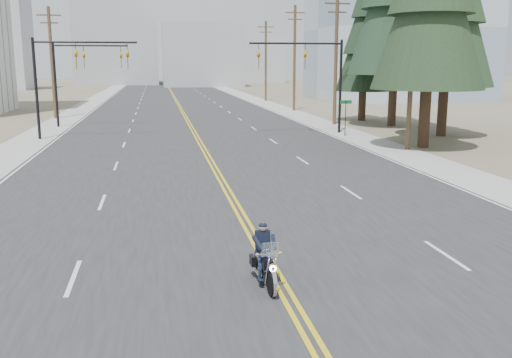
{
  "coord_description": "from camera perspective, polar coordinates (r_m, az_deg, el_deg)",
  "views": [
    {
      "loc": [
        -2.81,
        -10.0,
        5.27
      ],
      "look_at": [
        0.28,
        7.76,
        1.6
      ],
      "focal_mm": 40.0,
      "sensor_mm": 36.0,
      "label": 1
    }
  ],
  "objects": [
    {
      "name": "utility_pole_e",
      "position": [
        81.45,
        0.98,
        11.83
      ],
      "size": [
        2.2,
        0.3,
        11.0
      ],
      "color": "brown",
      "rests_on": "ground"
    },
    {
      "name": "ground_plane",
      "position": [
        11.64,
        5.4,
        -15.45
      ],
      "size": [
        400.0,
        400.0,
        0.0
      ],
      "primitive_type": "plane",
      "color": "#776D56",
      "rests_on": "ground"
    },
    {
      "name": "sidewalk_right",
      "position": [
        81.44,
        0.27,
        7.8
      ],
      "size": [
        3.0,
        200.0,
        0.01
      ],
      "primitive_type": "cube",
      "color": "#A5A5A0",
      "rests_on": "ground"
    },
    {
      "name": "traffic_mast_left",
      "position": [
        42.45,
        -18.54,
        10.47
      ],
      "size": [
        7.1,
        0.26,
        7.0
      ],
      "color": "black",
      "rests_on": "ground"
    },
    {
      "name": "haze_bldg_c",
      "position": [
        127.46,
        10.02,
        13.01
      ],
      "size": [
        16.0,
        12.0,
        18.0
      ],
      "primitive_type": "cube",
      "color": "#B7BCC6",
      "rests_on": "ground"
    },
    {
      "name": "glass_building",
      "position": [
        87.37,
        14.07,
        14.28
      ],
      "size": [
        24.0,
        16.0,
        20.0
      ],
      "primitive_type": "cube",
      "color": "#9EB5CC",
      "rests_on": "ground"
    },
    {
      "name": "haze_bldg_d",
      "position": [
        150.48,
        -13.79,
        14.13
      ],
      "size": [
        20.0,
        15.0,
        26.0
      ],
      "primitive_type": "cube",
      "color": "#ADB2B7",
      "rests_on": "ground"
    },
    {
      "name": "sidewalk_left",
      "position": [
        80.64,
        -16.17,
        7.31
      ],
      "size": [
        3.0,
        200.0,
        0.01
      ],
      "primitive_type": "cube",
      "color": "#A5A5A0",
      "rests_on": "ground"
    },
    {
      "name": "utility_pole_d",
      "position": [
        64.83,
        3.87,
        12.11
      ],
      "size": [
        2.2,
        0.3,
        11.5
      ],
      "color": "brown",
      "rests_on": "ground"
    },
    {
      "name": "conifer_far",
      "position": [
        54.55,
        10.82,
        14.05
      ],
      "size": [
        5.13,
        5.13,
        13.74
      ],
      "rotation": [
        0.0,
        0.0,
        0.01
      ],
      "color": "#382619",
      "rests_on": "ground"
    },
    {
      "name": "haze_bldg_b",
      "position": [
        135.44,
        -5.42,
        12.19
      ],
      "size": [
        18.0,
        14.0,
        14.0
      ],
      "primitive_type": "cube",
      "color": "#ADB2B7",
      "rests_on": "ground"
    },
    {
      "name": "traffic_mast_right",
      "position": [
        43.62,
        5.92,
        11.01
      ],
      "size": [
        7.1,
        0.26,
        7.0
      ],
      "color": "black",
      "rests_on": "ground"
    },
    {
      "name": "motorcyclist",
      "position": [
        13.76,
        0.92,
        -7.69
      ],
      "size": [
        0.9,
        1.95,
        1.49
      ],
      "primitive_type": null,
      "rotation": [
        0.0,
        0.0,
        3.18
      ],
      "color": "black",
      "rests_on": "ground"
    },
    {
      "name": "traffic_mast_far",
      "position": [
        50.42,
        -17.58,
        10.53
      ],
      "size": [
        6.1,
        0.26,
        7.0
      ],
      "color": "black",
      "rests_on": "ground"
    },
    {
      "name": "haze_bldg_e",
      "position": [
        162.4,
        -0.01,
        11.76
      ],
      "size": [
        14.0,
        14.0,
        12.0
      ],
      "primitive_type": "cube",
      "color": "#B7BCC6",
      "rests_on": "ground"
    },
    {
      "name": "utility_pole_left",
      "position": [
        58.8,
        -19.74,
        11.05
      ],
      "size": [
        2.2,
        0.3,
        10.5
      ],
      "color": "brown",
      "rests_on": "ground"
    },
    {
      "name": "utility_pole_c",
      "position": [
        50.38,
        7.99,
        11.92
      ],
      "size": [
        2.2,
        0.3,
        11.0
      ],
      "color": "brown",
      "rests_on": "ground"
    },
    {
      "name": "utility_pole_b",
      "position": [
        36.38,
        15.38,
        12.23
      ],
      "size": [
        2.2,
        0.3,
        11.5
      ],
      "color": "brown",
      "rests_on": "ground"
    },
    {
      "name": "street_sign",
      "position": [
        42.39,
        8.95,
        6.68
      ],
      "size": [
        0.9,
        0.06,
        2.62
      ],
      "color": "black",
      "rests_on": "ground"
    },
    {
      "name": "road",
      "position": [
        80.22,
        -7.91,
        7.63
      ],
      "size": [
        20.0,
        200.0,
        0.01
      ],
      "primitive_type": "cube",
      "color": "#303033",
      "rests_on": "ground"
    }
  ]
}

